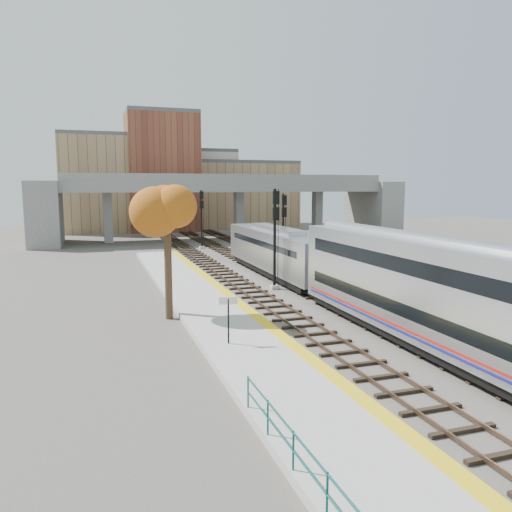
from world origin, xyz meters
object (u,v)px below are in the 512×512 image
object	(u,v)px
locomotive	(276,250)
car_b	(333,246)
coach	(456,301)
car_a	(325,247)
signal_mast_mid	(283,232)
tree	(167,218)
signal_mast_near	(275,239)
signal_mast_far	(202,219)
car_c	(351,241)

from	to	relation	value
locomotive	car_b	world-z (taller)	locomotive
coach	car_b	distance (m)	38.33
car_a	locomotive	bearing A→B (deg)	-153.44
coach	signal_mast_mid	size ratio (longest dim) A/B	3.51
tree	car_b	xyz separation A→B (m)	(23.49, 24.85, -5.36)
coach	signal_mast_mid	xyz separation A→B (m)	(2.00, 26.07, 0.76)
coach	tree	size ratio (longest dim) A/B	3.08
signal_mast_near	signal_mast_far	size ratio (longest dim) A/B	1.04
coach	signal_mast_far	xyz separation A→B (m)	(-2.10, 43.61, 0.89)
signal_mast_mid	car_b	size ratio (longest dim) A/B	1.88
car_b	car_c	bearing A→B (deg)	2.77
coach	tree	xyz separation A→B (m)	(-11.04, 11.33, 3.23)
tree	signal_mast_near	bearing A→B (deg)	33.89
coach	car_a	world-z (taller)	coach
car_a	signal_mast_mid	bearing A→B (deg)	-156.91
coach	signal_mast_near	bearing A→B (deg)	96.91
signal_mast_far	car_c	size ratio (longest dim) A/B	1.67
locomotive	car_c	xyz separation A→B (m)	(16.82, 17.11, -1.60)
signal_mast_far	car_b	world-z (taller)	signal_mast_far
locomotive	tree	size ratio (longest dim) A/B	2.35
car_a	car_b	bearing A→B (deg)	11.67
locomotive	tree	distance (m)	16.22
car_a	car_c	xyz separation A→B (m)	(5.97, 4.62, 0.02)
signal_mast_mid	car_a	xyz separation A→B (m)	(8.84, 9.02, -2.90)
coach	signal_mast_near	size ratio (longest dim) A/B	3.27
locomotive	car_b	size ratio (longest dim) A/B	5.02
car_a	car_b	xyz separation A→B (m)	(1.61, 1.09, 0.01)
signal_mast_far	car_a	world-z (taller)	signal_mast_far
coach	car_a	bearing A→B (deg)	72.83
signal_mast_near	car_b	bearing A→B (deg)	52.33
locomotive	car_c	size ratio (longest dim) A/B	4.33
signal_mast_mid	tree	world-z (taller)	tree
coach	signal_mast_far	size ratio (longest dim) A/B	3.41
signal_mast_mid	signal_mast_far	xyz separation A→B (m)	(-4.10, 17.53, 0.13)
tree	car_c	size ratio (longest dim) A/B	1.85
signal_mast_near	signal_mast_mid	size ratio (longest dim) A/B	1.07
signal_mast_far	car_b	xyz separation A→B (m)	(14.56, -7.42, -3.02)
signal_mast_mid	tree	xyz separation A→B (m)	(-13.04, -14.74, 2.47)
locomotive	signal_mast_mid	bearing A→B (deg)	60.02
car_c	locomotive	bearing A→B (deg)	-138.49
car_c	signal_mast_mid	bearing A→B (deg)	-141.35
signal_mast_near	signal_mast_far	bearing A→B (deg)	90.00
locomotive	signal_mast_far	bearing A→B (deg)	95.71
car_c	car_b	bearing A→B (deg)	-145.01
signal_mast_far	coach	bearing A→B (deg)	-87.24
signal_mast_far	car_c	xyz separation A→B (m)	(18.92, -3.89, -3.01)
locomotive	signal_mast_far	world-z (taller)	signal_mast_far
car_c	car_a	bearing A→B (deg)	-146.25
coach	tree	distance (m)	16.14
tree	locomotive	bearing A→B (deg)	45.61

